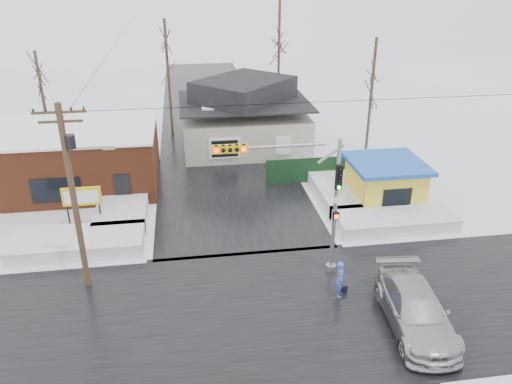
{
  "coord_description": "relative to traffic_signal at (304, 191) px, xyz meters",
  "views": [
    {
      "loc": [
        -2.91,
        -17.53,
        14.29
      ],
      "look_at": [
        0.68,
        6.47,
        3.0
      ],
      "focal_mm": 35.0,
      "sensor_mm": 36.0,
      "label": 1
    }
  ],
  "objects": [
    {
      "name": "tree_far_left",
      "position": [
        -6.43,
        23.03,
        3.41
      ],
      "size": [
        3.0,
        3.0,
        10.0
      ],
      "color": "#332821",
      "rests_on": "ground"
    },
    {
      "name": "kiosk",
      "position": [
        7.07,
        7.03,
        -3.08
      ],
      "size": [
        4.6,
        4.6,
        2.88
      ],
      "color": "yellow",
      "rests_on": "ground"
    },
    {
      "name": "road_ew",
      "position": [
        -2.43,
        -2.97,
        -4.53
      ],
      "size": [
        120.0,
        10.0,
        0.02
      ],
      "primitive_type": "cube",
      "color": "black",
      "rests_on": "ground"
    },
    {
      "name": "snowbank_nside_w",
      "position": [
        -9.43,
        9.03,
        -4.14
      ],
      "size": [
        3.0,
        8.0,
        0.8
      ],
      "primitive_type": "cube",
      "color": "white",
      "rests_on": "ground"
    },
    {
      "name": "car",
      "position": [
        3.87,
        -4.65,
        -3.68
      ],
      "size": [
        2.97,
        6.11,
        1.71
      ],
      "primitive_type": "imported",
      "rotation": [
        0.0,
        0.0,
        -0.1
      ],
      "color": "#A9ABB0",
      "rests_on": "ground"
    },
    {
      "name": "pedestrian",
      "position": [
        1.35,
        -2.09,
        -3.63
      ],
      "size": [
        0.6,
        0.76,
        1.83
      ],
      "primitive_type": "imported",
      "rotation": [
        0.0,
        0.0,
        1.29
      ],
      "color": "#4558C3",
      "rests_on": "ground"
    },
    {
      "name": "shopping_bag",
      "position": [
        1.65,
        -1.92,
        -4.36
      ],
      "size": [
        0.29,
        0.15,
        0.35
      ],
      "primitive_type": "cube",
      "rotation": [
        0.0,
        0.0,
        0.1
      ],
      "color": "black",
      "rests_on": "ground"
    },
    {
      "name": "tree_far_west",
      "position": [
        -16.43,
        21.03,
        1.82
      ],
      "size": [
        3.0,
        3.0,
        8.0
      ],
      "color": "#332821",
      "rests_on": "ground"
    },
    {
      "name": "fence",
      "position": [
        4.07,
        11.03,
        -3.64
      ],
      "size": [
        8.0,
        0.12,
        1.8
      ],
      "primitive_type": "cube",
      "color": "black",
      "rests_on": "ground"
    },
    {
      "name": "tree_far_mid",
      "position": [
        3.57,
        25.03,
        5.0
      ],
      "size": [
        3.0,
        3.0,
        12.0
      ],
      "color": "#332821",
      "rests_on": "ground"
    },
    {
      "name": "snowbank_ne",
      "position": [
        6.57,
        4.03,
        -4.14
      ],
      "size": [
        7.0,
        3.0,
        0.8
      ],
      "primitive_type": "cube",
      "color": "white",
      "rests_on": "ground"
    },
    {
      "name": "house",
      "position": [
        -0.43,
        19.03,
        -1.92
      ],
      "size": [
        10.4,
        8.4,
        5.76
      ],
      "color": "#B9B6A7",
      "rests_on": "ground"
    },
    {
      "name": "utility_pole",
      "position": [
        -10.36,
        0.53,
        0.57
      ],
      "size": [
        3.15,
        0.44,
        9.0
      ],
      "color": "#382619",
      "rests_on": "ground"
    },
    {
      "name": "snowbank_nside_e",
      "position": [
        4.57,
        9.03,
        -4.14
      ],
      "size": [
        3.0,
        8.0,
        0.8
      ],
      "primitive_type": "cube",
      "color": "white",
      "rests_on": "ground"
    },
    {
      "name": "road_ns",
      "position": [
        -2.43,
        -2.97,
        -4.53
      ],
      "size": [
        10.0,
        120.0,
        0.02
      ],
      "primitive_type": "cube",
      "color": "black",
      "rests_on": "ground"
    },
    {
      "name": "brick_building",
      "position": [
        -13.43,
        13.03,
        -2.46
      ],
      "size": [
        12.2,
        8.2,
        4.12
      ],
      "color": "brown",
      "rests_on": "ground"
    },
    {
      "name": "marquee_sign",
      "position": [
        -11.43,
        6.53,
        -2.62
      ],
      "size": [
        2.2,
        0.21,
        2.55
      ],
      "color": "black",
      "rests_on": "ground"
    },
    {
      "name": "traffic_signal",
      "position": [
        0.0,
        0.0,
        0.0
      ],
      "size": [
        6.05,
        0.68,
        7.0
      ],
      "color": "gray",
      "rests_on": "ground"
    },
    {
      "name": "snowbank_nw",
      "position": [
        -11.43,
        4.03,
        -4.14
      ],
      "size": [
        7.0,
        3.0,
        0.8
      ],
      "primitive_type": "cube",
      "color": "white",
      "rests_on": "ground"
    },
    {
      "name": "tree_far_right",
      "position": [
        9.57,
        17.03,
        2.62
      ],
      "size": [
        3.0,
        3.0,
        9.0
      ],
      "color": "#332821",
      "rests_on": "ground"
    },
    {
      "name": "ground",
      "position": [
        -2.43,
        -2.97,
        -4.54
      ],
      "size": [
        120.0,
        120.0,
        0.0
      ],
      "primitive_type": "plane",
      "color": "white",
      "rests_on": "ground"
    }
  ]
}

